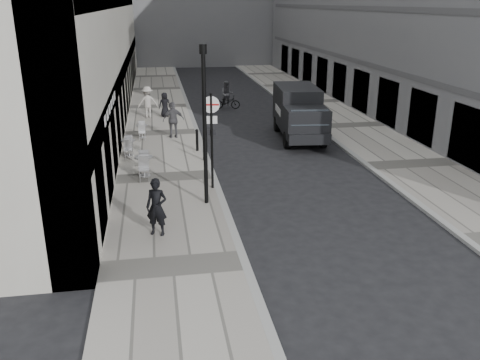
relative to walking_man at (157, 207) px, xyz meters
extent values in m
plane|color=black|center=(2.37, -4.80, -1.03)|extent=(120.00, 120.00, 0.00)
cube|color=#ACA79B|center=(0.37, 13.20, -0.97)|extent=(4.00, 60.00, 0.12)
cube|color=#ACA79B|center=(11.37, 13.20, -0.97)|extent=(4.00, 60.00, 0.12)
imported|color=black|center=(0.00, 0.00, 0.00)|extent=(0.78, 0.64, 1.83)
cylinder|color=black|center=(2.17, 3.91, 0.94)|extent=(0.10, 0.10, 3.71)
cylinder|color=white|center=(2.17, 3.91, 2.37)|extent=(0.64, 0.11, 0.64)
cube|color=#B21414|center=(2.17, 3.89, 2.37)|extent=(0.58, 0.08, 0.06)
cube|color=white|center=(2.17, 3.94, 1.79)|extent=(0.45, 0.08, 0.30)
cylinder|color=black|center=(1.77, 2.38, 1.78)|extent=(0.14, 0.14, 5.38)
cylinder|color=black|center=(1.77, 2.38, 4.51)|extent=(0.25, 0.25, 0.31)
cylinder|color=black|center=(2.04, 9.23, -0.41)|extent=(0.13, 0.13, 1.01)
cylinder|color=black|center=(2.22, 7.55, -0.41)|extent=(0.14, 0.14, 1.02)
cylinder|color=black|center=(6.58, 9.36, -0.61)|extent=(0.37, 0.87, 0.84)
cylinder|color=black|center=(8.42, 9.18, -0.61)|extent=(0.37, 0.87, 0.84)
cylinder|color=black|center=(6.92, 12.92, -0.61)|extent=(0.37, 0.87, 0.84)
cylinder|color=black|center=(8.76, 12.74, -0.61)|extent=(0.37, 0.87, 0.84)
cube|color=black|center=(7.76, 11.99, 0.60)|extent=(2.46, 3.97, 2.10)
cube|color=black|center=(7.49, 9.16, 0.28)|extent=(2.28, 2.09, 1.47)
cube|color=#1E2328|center=(7.41, 8.38, 0.70)|extent=(1.87, 0.54, 0.78)
imported|color=black|center=(5.00, 19.67, -0.57)|extent=(1.86, 0.91, 0.93)
imported|color=#4E4E53|center=(5.00, 19.67, 0.00)|extent=(0.96, 0.80, 1.76)
imported|color=#555459|center=(1.03, 11.94, 0.05)|extent=(1.18, 0.60, 1.93)
imported|color=#B8B1AA|center=(-0.34, 17.32, 0.05)|extent=(1.27, 0.77, 1.93)
imported|color=black|center=(0.71, 17.34, -0.15)|extent=(0.84, 0.65, 1.52)
cylinder|color=#A5A5A7|center=(-0.47, 5.79, -0.90)|extent=(0.48, 0.48, 0.03)
cylinder|color=#A5A5A7|center=(-0.47, 5.79, -0.50)|extent=(0.07, 0.07, 0.81)
cylinder|color=#A5A5A7|center=(-0.47, 5.79, -0.09)|extent=(0.77, 0.77, 0.03)
cylinder|color=silver|center=(-0.65, 12.22, -0.90)|extent=(0.40, 0.40, 0.03)
cylinder|color=silver|center=(-0.65, 12.22, -0.57)|extent=(0.05, 0.05, 0.67)
cylinder|color=silver|center=(-0.65, 12.22, -0.24)|extent=(0.63, 0.63, 0.03)
cylinder|color=#B8B7BA|center=(-1.23, 8.93, -0.90)|extent=(0.43, 0.43, 0.03)
cylinder|color=#B8B7BA|center=(-1.23, 8.93, -0.54)|extent=(0.06, 0.06, 0.72)
cylinder|color=#B8B7BA|center=(-1.23, 8.93, -0.18)|extent=(0.68, 0.68, 0.03)
camera|label=1|loc=(0.15, -14.69, 5.99)|focal=38.00mm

